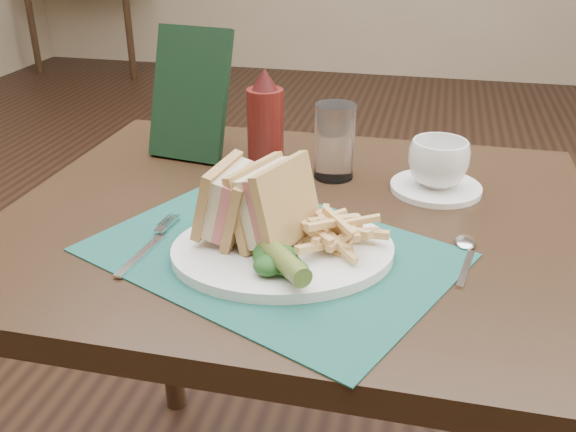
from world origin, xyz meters
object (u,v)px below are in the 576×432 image
object	(u,v)px
plate	(283,250)
sandwich_half_a	(217,198)
sandwich_half_b	(262,199)
check_presenter	(190,94)
saucer	(436,188)
drinking_glass	(334,142)
coffee_cup	(438,163)
table_bg_left	(100,18)
placemat	(271,252)
table_main	(296,398)
ketchup_bottle	(265,122)

from	to	relation	value
plate	sandwich_half_a	bearing A→B (deg)	153.63
plate	sandwich_half_b	bearing A→B (deg)	135.21
check_presenter	saucer	bearing A→B (deg)	-0.15
sandwich_half_b	drinking_glass	size ratio (longest dim) A/B	0.90
sandwich_half_a	coffee_cup	world-z (taller)	sandwich_half_a
sandwich_half_b	table_bg_left	bearing A→B (deg)	141.85
drinking_glass	placemat	bearing A→B (deg)	-97.44
sandwich_half_a	sandwich_half_b	xyz separation A→B (m)	(0.06, 0.00, 0.00)
table_bg_left	check_presenter	size ratio (longest dim) A/B	3.74
sandwich_half_a	coffee_cup	xyz separation A→B (m)	(0.29, 0.26, -0.02)
sandwich_half_a	sandwich_half_b	size ratio (longest dim) A/B	0.91
placemat	coffee_cup	xyz separation A→B (m)	(0.21, 0.27, 0.05)
saucer	drinking_glass	bearing A→B (deg)	173.59
saucer	drinking_glass	distance (m)	0.19
plate	check_presenter	distance (m)	0.44
table_main	placemat	world-z (taller)	placemat
table_bg_left	placemat	xyz separation A→B (m)	(2.38, -3.90, 0.38)
drinking_glass	check_presenter	distance (m)	0.29
saucer	coffee_cup	size ratio (longest dim) A/B	1.52
sandwich_half_a	drinking_glass	xyz separation A→B (m)	(0.11, 0.28, -0.01)
check_presenter	plate	bearing A→B (deg)	-44.55
coffee_cup	ketchup_bottle	bearing A→B (deg)	177.57
placemat	check_presenter	world-z (taller)	check_presenter
table_main	coffee_cup	xyz separation A→B (m)	(0.21, 0.13, 0.42)
placemat	sandwich_half_a	size ratio (longest dim) A/B	4.39
table_main	table_bg_left	size ratio (longest dim) A/B	1.00
drinking_glass	check_presenter	bearing A→B (deg)	169.83
coffee_cup	ketchup_bottle	xyz separation A→B (m)	(-0.30, 0.01, 0.04)
coffee_cup	table_bg_left	bearing A→B (deg)	125.51
table_bg_left	coffee_cup	world-z (taller)	coffee_cup
table_main	ketchup_bottle	xyz separation A→B (m)	(-0.09, 0.14, 0.47)
sandwich_half_b	coffee_cup	xyz separation A→B (m)	(0.23, 0.26, -0.03)
placemat	sandwich_half_a	distance (m)	0.10
plate	coffee_cup	size ratio (longest dim) A/B	3.05
check_presenter	sandwich_half_a	bearing A→B (deg)	-55.12
check_presenter	table_main	bearing A→B (deg)	-30.65
coffee_cup	ketchup_bottle	distance (m)	0.30
ketchup_bottle	sandwich_half_a	bearing A→B (deg)	-88.91
table_bg_left	check_presenter	bearing A→B (deg)	-59.02
table_main	sandwich_half_a	xyz separation A→B (m)	(-0.08, -0.13, 0.45)
placemat	sandwich_half_b	distance (m)	0.08
table_main	plate	xyz separation A→B (m)	(0.01, -0.14, 0.38)
ketchup_bottle	sandwich_half_b	bearing A→B (deg)	-76.07
plate	sandwich_half_a	size ratio (longest dim) A/B	2.82
plate	drinking_glass	size ratio (longest dim) A/B	2.31
ketchup_bottle	table_bg_left	bearing A→B (deg)	122.39
sandwich_half_a	drinking_glass	bearing A→B (deg)	73.55
table_main	check_presenter	size ratio (longest dim) A/B	3.74
placemat	ketchup_bottle	xyz separation A→B (m)	(-0.08, 0.28, 0.09)
placemat	sandwich_half_b	xyz separation A→B (m)	(-0.02, 0.01, 0.07)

